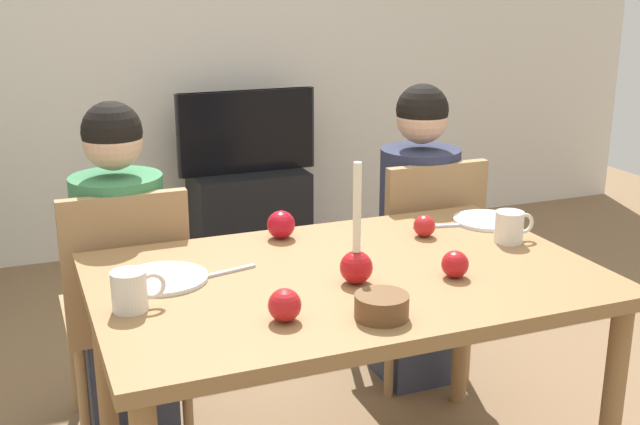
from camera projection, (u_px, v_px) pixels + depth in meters
name	position (u px, v px, depth m)	size (l,w,h in m)	color
back_wall	(159.00, 22.00, 4.38)	(6.40, 0.10, 2.60)	silver
dining_table	(346.00, 300.00, 2.25)	(1.40, 0.90, 0.75)	olive
chair_left	(126.00, 300.00, 2.64)	(0.40, 0.40, 0.90)	#99754C
chair_right	(421.00, 257.00, 3.04)	(0.40, 0.40, 0.90)	#99754C
person_left_child	(123.00, 280.00, 2.65)	(0.30, 0.30, 1.17)	#33384C
person_right_child	(417.00, 241.00, 3.05)	(0.30, 0.30, 1.17)	#33384C
tv_stand	(249.00, 212.00, 4.56)	(0.64, 0.40, 0.48)	black
tv	(247.00, 132.00, 4.42)	(0.79, 0.05, 0.46)	black
candle_centerpiece	(356.00, 259.00, 2.13)	(0.09, 0.09, 0.34)	red
plate_left	(163.00, 278.00, 2.16)	(0.24, 0.24, 0.01)	silver
plate_right	(487.00, 220.00, 2.67)	(0.23, 0.23, 0.01)	silver
mug_left	(131.00, 291.00, 1.96)	(0.14, 0.09, 0.10)	silver
mug_right	(510.00, 227.00, 2.46)	(0.13, 0.09, 0.10)	silver
fork_left	(226.00, 272.00, 2.22)	(0.18, 0.01, 0.01)	silver
fork_right	(440.00, 226.00, 2.62)	(0.18, 0.01, 0.01)	silver
bowl_walnuts	(382.00, 306.00, 1.92)	(0.13, 0.13, 0.06)	brown
apple_near_candle	(285.00, 305.00, 1.90)	(0.08, 0.08, 0.08)	red
apple_by_left_plate	(281.00, 225.00, 2.50)	(0.09, 0.09, 0.09)	#B60F1D
apple_by_right_mug	(424.00, 226.00, 2.52)	(0.07, 0.07, 0.07)	red
apple_far_edge	(455.00, 264.00, 2.18)	(0.08, 0.08, 0.08)	red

